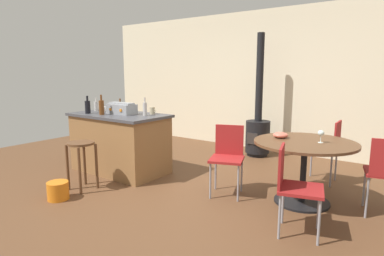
{
  "coord_description": "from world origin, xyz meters",
  "views": [
    {
      "loc": [
        2.57,
        -3.2,
        1.53
      ],
      "look_at": [
        -0.02,
        0.38,
        0.77
      ],
      "focal_mm": 30.51,
      "sensor_mm": 36.0,
      "label": 1
    }
  ],
  "objects": [
    {
      "name": "folding_chair_left",
      "position": [
        1.62,
        -0.26,
        0.5
      ],
      "size": [
        0.49,
        0.49,
        0.85
      ],
      "color": "maroon",
      "rests_on": "ground_plane"
    },
    {
      "name": "back_wall",
      "position": [
        0.0,
        2.84,
        1.35
      ],
      "size": [
        8.0,
        0.1,
        2.7
      ],
      "primitive_type": "cube",
      "color": "beige",
      "rests_on": "ground_plane"
    },
    {
      "name": "serving_bowl",
      "position": [
        1.16,
        0.57,
        0.78
      ],
      "size": [
        0.18,
        0.18,
        0.07
      ],
      "primitive_type": "ellipsoid",
      "color": "#DB6651",
      "rests_on": "dining_table"
    },
    {
      "name": "bottle_0",
      "position": [
        -1.79,
        0.16,
        0.98
      ],
      "size": [
        0.07,
        0.07,
        0.22
      ],
      "color": "#B7B2AD",
      "rests_on": "kitchen_island"
    },
    {
      "name": "bottle_2",
      "position": [
        -0.75,
        0.21,
        1.0
      ],
      "size": [
        0.06,
        0.06,
        0.26
      ],
      "color": "#B7B2AD",
      "rests_on": "kitchen_island"
    },
    {
      "name": "wood_stove",
      "position": [
        0.09,
        2.27,
        0.53
      ],
      "size": [
        0.44,
        0.45,
        2.21
      ],
      "color": "black",
      "rests_on": "ground_plane"
    },
    {
      "name": "dining_table",
      "position": [
        1.47,
        0.53,
        0.57
      ],
      "size": [
        1.16,
        1.16,
        0.74
      ],
      "color": "black",
      "rests_on": "ground_plane"
    },
    {
      "name": "wine_glass",
      "position": [
        1.63,
        0.57,
        0.85
      ],
      "size": [
        0.07,
        0.07,
        0.14
      ],
      "color": "silver",
      "rests_on": "dining_table"
    },
    {
      "name": "bottle_3",
      "position": [
        -1.46,
        0.37,
        0.98
      ],
      "size": [
        0.07,
        0.07,
        0.21
      ],
      "color": "#603314",
      "rests_on": "kitchen_island"
    },
    {
      "name": "toolbox",
      "position": [
        -1.17,
        0.14,
        0.98
      ],
      "size": [
        0.45,
        0.24,
        0.17
      ],
      "color": "gray",
      "rests_on": "kitchen_island"
    },
    {
      "name": "folding_chair_far",
      "position": [
        0.6,
        0.28,
        0.51
      ],
      "size": [
        0.52,
        0.52,
        0.86
      ],
      "color": "maroon",
      "rests_on": "ground_plane"
    },
    {
      "name": "wooden_stool",
      "position": [
        -1.02,
        -0.71,
        0.47
      ],
      "size": [
        0.35,
        0.35,
        0.63
      ],
      "color": "brown",
      "rests_on": "ground_plane"
    },
    {
      "name": "folding_chair_near",
      "position": [
        1.51,
        1.45,
        0.52
      ],
      "size": [
        0.42,
        0.41,
        0.87
      ],
      "color": "maroon",
      "rests_on": "ground_plane"
    },
    {
      "name": "cup_1",
      "position": [
        -0.78,
        0.4,
        0.96
      ],
      "size": [
        0.11,
        0.08,
        0.11
      ],
      "color": "tan",
      "rests_on": "kitchen_island"
    },
    {
      "name": "plastic_bucket",
      "position": [
        -0.95,
        -1.11,
        0.11
      ],
      "size": [
        0.25,
        0.25,
        0.22
      ],
      "primitive_type": "cylinder",
      "color": "orange",
      "rests_on": "ground_plane"
    },
    {
      "name": "ground_plane",
      "position": [
        0.0,
        0.0,
        0.0
      ],
      "size": [
        8.8,
        8.8,
        0.0
      ],
      "primitive_type": "plane",
      "color": "brown"
    },
    {
      "name": "cup_0",
      "position": [
        -1.61,
        0.15,
        0.94
      ],
      "size": [
        0.12,
        0.09,
        0.08
      ],
      "color": "white",
      "rests_on": "kitchen_island"
    },
    {
      "name": "bottle_4",
      "position": [
        -1.64,
        -0.12,
        1.01
      ],
      "size": [
        0.08,
        0.08,
        0.27
      ],
      "color": "black",
      "rests_on": "kitchen_island"
    },
    {
      "name": "kitchen_island",
      "position": [
        -1.22,
        0.13,
        0.45
      ],
      "size": [
        1.51,
        0.84,
        0.9
      ],
      "color": "olive",
      "rests_on": "ground_plane"
    },
    {
      "name": "bottle_1",
      "position": [
        -1.35,
        -0.09,
        1.02
      ],
      "size": [
        0.08,
        0.08,
        0.3
      ],
      "color": "#603314",
      "rests_on": "kitchen_island"
    }
  ]
}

